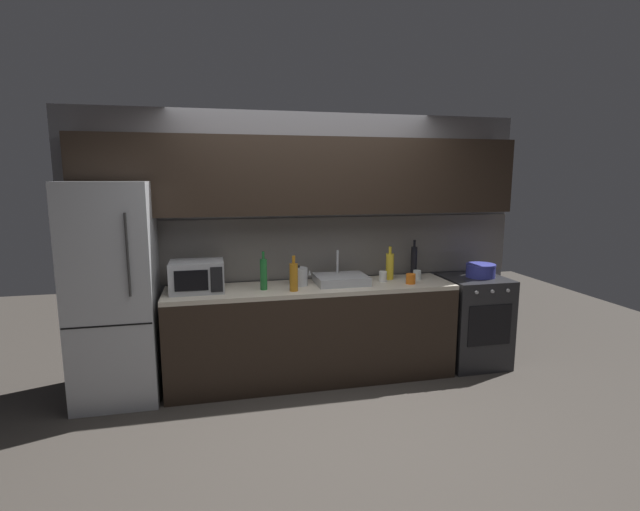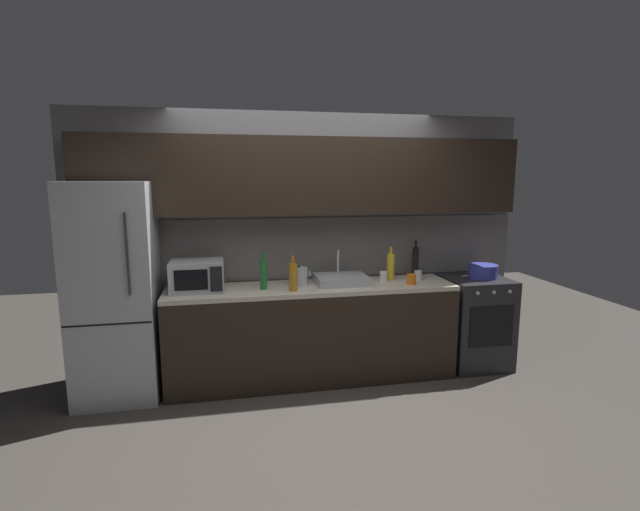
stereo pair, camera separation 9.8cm
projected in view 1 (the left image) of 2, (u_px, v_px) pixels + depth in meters
ground_plane at (337, 426)px, 3.60m from camera, size 10.00×10.00×0.00m
back_wall at (306, 213)px, 4.49m from camera, size 4.39×0.44×2.50m
counter_run at (312, 333)px, 4.39m from camera, size 2.65×0.60×0.90m
refrigerator at (114, 293)px, 3.93m from camera, size 0.68×0.69×1.86m
oven_range at (473, 321)px, 4.75m from camera, size 0.60×0.62×0.90m
microwave at (197, 276)px, 4.08m from camera, size 0.46×0.35×0.27m
sink_basin at (341, 279)px, 4.40m from camera, size 0.48×0.38×0.30m
kettle at (299, 276)px, 4.32m from camera, size 0.20×0.16×0.19m
wine_bottle_dark at (414, 261)px, 4.74m from camera, size 0.06×0.06×0.37m
wine_bottle_yellow at (390, 266)px, 4.57m from camera, size 0.08×0.08×0.32m
wine_bottle_green at (264, 274)px, 4.14m from camera, size 0.06×0.06×0.35m
wine_bottle_amber at (294, 277)px, 4.10m from camera, size 0.07×0.07×0.32m
mug_clear at (417, 275)px, 4.57m from camera, size 0.08×0.08×0.09m
mug_orange at (411, 279)px, 4.39m from camera, size 0.09×0.09×0.09m
mug_white at (383, 276)px, 4.48m from camera, size 0.07×0.07×0.10m
cooking_pot at (481, 270)px, 4.68m from camera, size 0.29×0.29×0.13m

